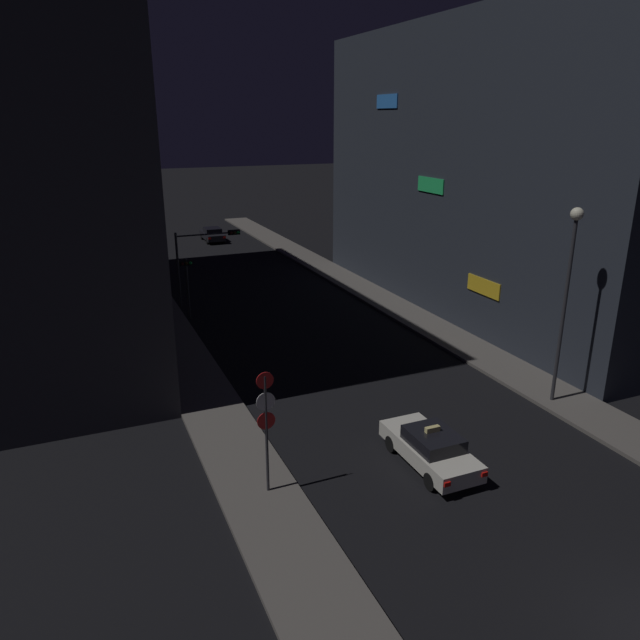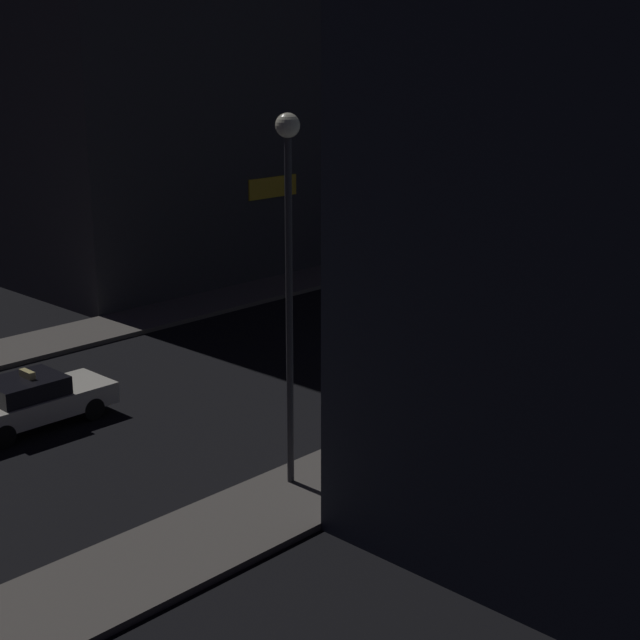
% 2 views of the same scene
% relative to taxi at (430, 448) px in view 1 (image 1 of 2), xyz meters
% --- Properties ---
extents(sidewalk_left, '(2.75, 68.29, 0.16)m').
position_rel_taxi_xyz_m(sidewalk_left, '(-6.34, 23.38, -0.65)').
color(sidewalk_left, '#5B5651').
rests_on(sidewalk_left, ground_plane).
extents(sidewalk_right, '(2.75, 68.29, 0.16)m').
position_rel_taxi_xyz_m(sidewalk_right, '(8.46, 23.38, -0.65)').
color(sidewalk_right, '#5B5651').
rests_on(sidewalk_right, ground_plane).
extents(building_facade_left, '(11.05, 30.64, 23.07)m').
position_rel_taxi_xyz_m(building_facade_left, '(-13.20, 22.59, 10.80)').
color(building_facade_left, '#333338').
rests_on(building_facade_left, ground_plane).
extents(building_facade_right, '(10.30, 29.44, 17.84)m').
position_rel_taxi_xyz_m(building_facade_right, '(14.95, 15.93, 8.18)').
color(building_facade_right, '#282D38').
rests_on(building_facade_right, ground_plane).
extents(taxi, '(1.83, 4.45, 1.62)m').
position_rel_taxi_xyz_m(taxi, '(0.00, 0.00, 0.00)').
color(taxi, silver).
rests_on(taxi, ground_plane).
extents(far_car, '(1.86, 4.47, 1.42)m').
position_rel_taxi_xyz_m(far_car, '(2.55, 44.81, -0.00)').
color(far_car, black).
rests_on(far_car, ground_plane).
extents(traffic_light_overhead, '(4.40, 0.41, 5.02)m').
position_rel_taxi_xyz_m(traffic_light_overhead, '(-3.00, 23.40, 2.93)').
color(traffic_light_overhead, '#2D2D33').
rests_on(traffic_light_overhead, ground_plane).
extents(traffic_light_left_kerb, '(0.80, 0.42, 3.91)m').
position_rel_taxi_xyz_m(traffic_light_left_kerb, '(-4.72, 20.38, 2.06)').
color(traffic_light_left_kerb, '#2D2D33').
rests_on(traffic_light_left_kerb, ground_plane).
extents(sign_pole_left, '(0.63, 0.10, 4.36)m').
position_rel_taxi_xyz_m(sign_pole_left, '(-6.03, 0.61, 2.07)').
color(sign_pole_left, '#2D2D33').
rests_on(sign_pole_left, sidewalk_left).
extents(street_lamp_near_block, '(0.54, 0.54, 8.57)m').
position_rel_taxi_xyz_m(street_lamp_near_block, '(7.87, 2.23, 5.30)').
color(street_lamp_near_block, '#2D2D33').
rests_on(street_lamp_near_block, sidewalk_right).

